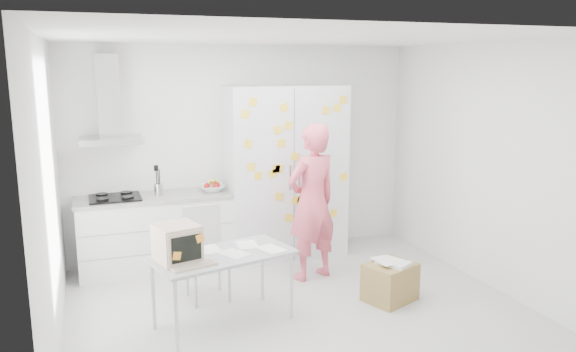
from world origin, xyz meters
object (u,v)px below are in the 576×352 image
object	(u,v)px
desk	(195,249)
chair	(205,247)
person	(312,202)
cardboard_box	(390,282)

from	to	relation	value
desk	chair	bearing A→B (deg)	57.80
person	cardboard_box	world-z (taller)	person
person	chair	world-z (taller)	person
person	chair	size ratio (longest dim) A/B	1.85
desk	cardboard_box	bearing A→B (deg)	-14.99
chair	cardboard_box	size ratio (longest dim) A/B	1.59
person	desk	distance (m)	1.75
person	cardboard_box	distance (m)	1.25
desk	cardboard_box	size ratio (longest dim) A/B	2.33
chair	cardboard_box	distance (m)	1.99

